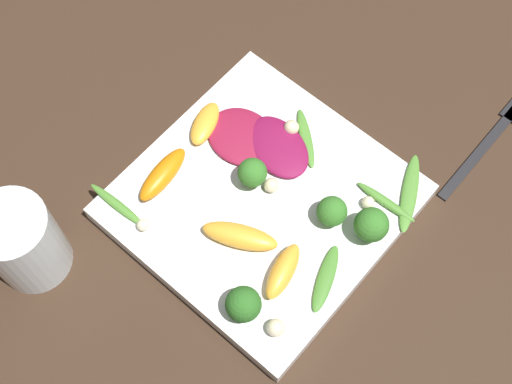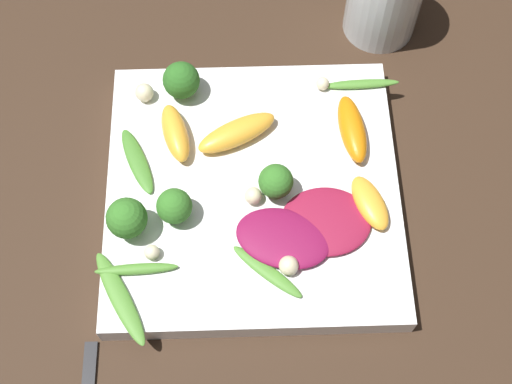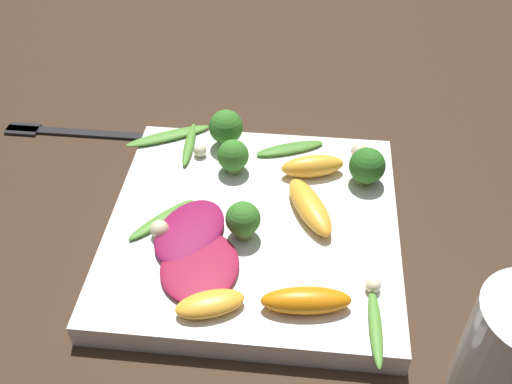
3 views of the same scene
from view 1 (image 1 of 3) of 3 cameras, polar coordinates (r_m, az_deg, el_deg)
name	(u,v)px [view 1 (image 1 of 3)]	position (r m, az deg, el deg)	size (l,w,h in m)	color
ground_plane	(262,207)	(0.78, 0.51, -1.18)	(2.40, 2.40, 0.00)	#382619
plate	(262,202)	(0.77, 0.52, -0.82)	(0.27, 0.27, 0.02)	white
drinking_glass	(23,242)	(0.74, -18.16, -3.84)	(0.08, 0.08, 0.10)	white
fork	(494,135)	(0.86, 18.51, 4.37)	(0.02, 0.17, 0.01)	#262628
radicchio_leaf_0	(242,136)	(0.78, -1.15, 4.47)	(0.08, 0.07, 0.01)	maroon
radicchio_leaf_1	(278,147)	(0.78, 1.78, 3.64)	(0.10, 0.08, 0.01)	maroon
orange_segment_0	(205,123)	(0.79, -4.10, 5.49)	(0.04, 0.06, 0.02)	#FCAD33
orange_segment_1	(283,271)	(0.71, 2.16, -6.36)	(0.04, 0.07, 0.02)	#FCAD33
orange_segment_2	(240,236)	(0.73, -1.30, -3.55)	(0.08, 0.06, 0.02)	#FCAD33
orange_segment_3	(163,174)	(0.76, -7.47, 1.41)	(0.03, 0.08, 0.02)	orange
broccoli_floret_0	(243,304)	(0.69, -1.01, -8.98)	(0.04, 0.04, 0.04)	#7A9E51
broccoli_floret_1	(332,212)	(0.73, 6.09, -1.57)	(0.03, 0.03, 0.04)	#84AD5B
broccoli_floret_2	(252,173)	(0.75, -0.29, 1.52)	(0.03, 0.03, 0.04)	#84AD5B
broccoli_floret_3	(371,225)	(0.73, 9.22, -2.61)	(0.04, 0.04, 0.04)	#7A9E51
arugula_sprig_0	(386,202)	(0.76, 10.34, -0.79)	(0.07, 0.01, 0.01)	#518E33
arugula_sprig_1	(117,205)	(0.76, -11.06, -1.01)	(0.08, 0.01, 0.01)	#518E33
arugula_sprig_2	(410,193)	(0.77, 12.18, -0.07)	(0.06, 0.09, 0.01)	#518E33
arugula_sprig_3	(306,138)	(0.79, 4.00, 4.34)	(0.07, 0.06, 0.01)	#518E33
arugula_sprig_4	(326,278)	(0.72, 5.58, -6.89)	(0.04, 0.08, 0.01)	#47842D
macadamia_nut_0	(368,202)	(0.75, 8.96, -0.83)	(0.01, 0.01, 0.01)	beige
macadamia_nut_1	(143,225)	(0.74, -9.04, -2.63)	(0.01, 0.01, 0.01)	beige
macadamia_nut_2	(291,128)	(0.79, 2.85, 5.18)	(0.02, 0.02, 0.02)	beige
macadamia_nut_3	(271,185)	(0.75, 1.25, 0.54)	(0.02, 0.02, 0.02)	beige
macadamia_nut_4	(276,328)	(0.70, 1.59, -10.81)	(0.02, 0.02, 0.02)	beige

